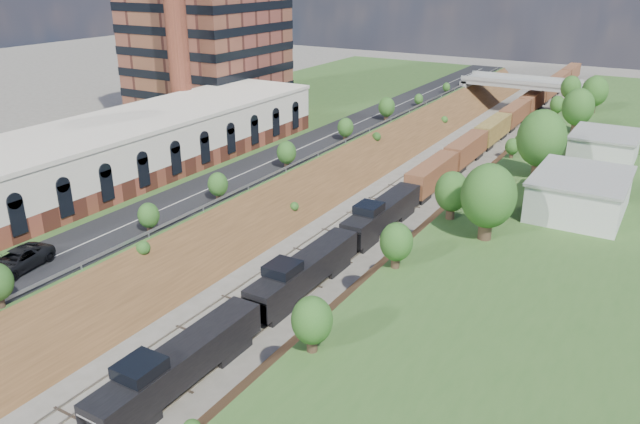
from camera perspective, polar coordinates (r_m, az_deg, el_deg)
platform_left at (r=103.33m, az=-9.40°, el=6.01°), size 44.00×180.00×5.00m
embankment_left at (r=92.01m, az=1.33°, el=2.71°), size 10.00×180.00×10.00m
embankment_right at (r=84.13m, az=14.50°, el=0.15°), size 10.00×180.00×10.00m
rail_left_track at (r=88.41m, az=6.08°, el=1.85°), size 1.58×180.00×0.18m
rail_right_track at (r=86.53m, az=9.20°, el=1.25°), size 1.58×180.00×0.18m
road at (r=92.69m, az=-1.08°, el=6.13°), size 8.00×180.00×0.10m
guardrail at (r=90.38m, az=1.08°, el=6.05°), size 0.10×171.00×0.70m
commercial_building at (r=83.12m, az=-16.66°, el=5.86°), size 14.30×62.30×7.00m
smokestack at (r=98.78m, az=-13.19°, el=18.31°), size 3.20×3.20×40.00m
overpass at (r=143.67m, az=17.82°, el=10.64°), size 24.50×8.30×7.40m
white_building_near at (r=72.12m, az=22.62°, el=1.46°), size 9.00×12.00×4.00m
white_building_far at (r=93.23m, az=24.52°, el=5.37°), size 8.00×10.00×3.60m
tree_right_large at (r=61.30m, az=15.15°, el=1.37°), size 5.25×5.25×7.61m
tree_left_crest at (r=60.74m, az=-18.19°, el=-1.55°), size 2.45×2.45×3.55m
freight_train at (r=116.19m, az=15.49°, el=7.23°), size 2.77×171.57×4.55m
suv at (r=60.24m, az=-25.96°, el=-4.00°), size 3.99×6.91×1.81m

